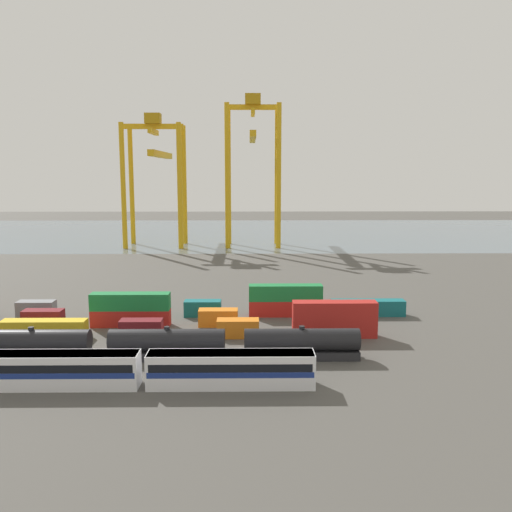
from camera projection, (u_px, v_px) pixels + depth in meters
name	position (u px, v px, depth m)	size (l,w,h in m)	color
ground_plane	(199.00, 281.00, 118.37)	(420.00, 420.00, 0.00)	#4C4944
harbour_water	(221.00, 233.00, 212.53)	(400.00, 110.00, 0.01)	slate
passenger_train	(55.00, 369.00, 60.00)	(57.34, 3.14, 3.90)	silver
freight_tank_row	(100.00, 344.00, 68.94)	(65.95, 2.82, 4.28)	#232326
shipping_container_2	(44.00, 329.00, 78.12)	(12.10, 2.44, 2.60)	gold
shipping_container_3	(141.00, 329.00, 78.29)	(6.04, 2.44, 2.60)	maroon
shipping_container_4	(238.00, 328.00, 78.47)	(6.04, 2.44, 2.60)	orange
shipping_container_5	(334.00, 328.00, 78.64)	(12.10, 2.44, 2.60)	#AD211C
shipping_container_6	(335.00, 310.00, 78.24)	(12.10, 2.44, 2.60)	#AD211C
shipping_container_8	(43.00, 318.00, 83.86)	(6.04, 2.44, 2.60)	maroon
shipping_container_9	(131.00, 318.00, 84.03)	(12.10, 2.44, 2.60)	#AD211C
shipping_container_10	(130.00, 301.00, 83.63)	(12.10, 2.44, 2.60)	#197538
shipping_container_11	(218.00, 318.00, 84.19)	(6.04, 2.44, 2.60)	orange
shipping_container_14	(36.00, 309.00, 89.58)	(6.04, 2.44, 2.60)	slate
shipping_container_15	(120.00, 308.00, 89.75)	(6.04, 2.44, 2.60)	#AD211C
shipping_container_16	(203.00, 308.00, 89.92)	(6.04, 2.44, 2.60)	#146066
shipping_container_17	(285.00, 308.00, 90.09)	(12.10, 2.44, 2.60)	#AD211C
shipping_container_18	(286.00, 293.00, 89.69)	(12.10, 2.44, 2.60)	#197538
shipping_container_19	(368.00, 308.00, 90.26)	(12.10, 2.44, 2.60)	#146066
gantry_crane_west	(156.00, 166.00, 174.74)	(18.86, 40.86, 41.58)	gold
gantry_crane_central	(253.00, 155.00, 174.09)	(17.38, 38.71, 47.45)	gold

